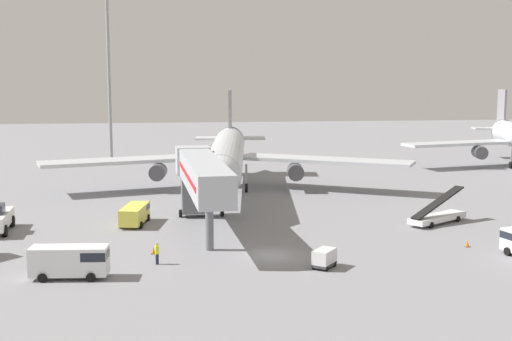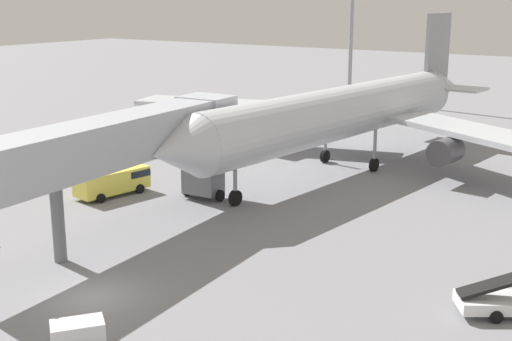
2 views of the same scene
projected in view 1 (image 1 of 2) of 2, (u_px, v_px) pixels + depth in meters
The scene contains 11 objects.
ground_plane at pixel (271, 255), 56.86m from camera, with size 300.00×300.00×0.00m, color gray.
airplane_at_gate at pixel (227, 155), 85.41m from camera, with size 46.70×42.10×12.45m.
jet_bridge at pixel (201, 175), 63.82m from camera, with size 4.59×21.91×7.29m.
belt_loader_truck at pixel (437, 216), 68.67m from camera, with size 7.12×5.50×3.39m.
service_van_near_left at pixel (135, 213), 68.31m from camera, with size 2.88×5.72×1.87m.
service_van_far_right at pixel (72, 260), 50.39m from camera, with size 5.73×2.53×2.38m.
baggage_cart_mid_right at pixel (324, 258), 53.13m from camera, with size 2.24×2.40×1.46m.
ground_crew_worker_foreground at pixel (157, 253), 54.09m from camera, with size 0.46×0.46×1.75m.
safety_cone_alpha at pixel (153, 251), 57.27m from camera, with size 0.36×0.36×0.55m.
safety_cone_bravo at pixel (467, 244), 59.54m from camera, with size 0.37×0.37×0.57m.
apron_light_mast at pixel (108, 38), 116.24m from camera, with size 2.40×2.40×30.35m.
Camera 1 is at (-7.85, -54.73, 15.04)m, focal length 48.44 mm.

